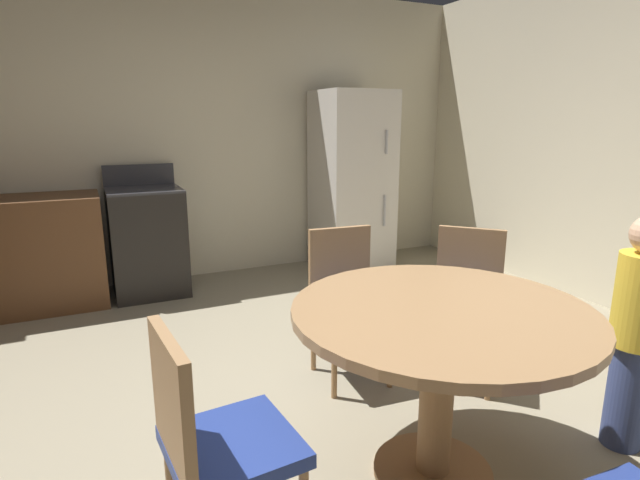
% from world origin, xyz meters
% --- Properties ---
extents(ground_plane, '(14.00, 14.00, 0.00)m').
position_xyz_m(ground_plane, '(0.00, 0.00, 0.00)').
color(ground_plane, gray).
extents(wall_back, '(5.90, 0.12, 2.70)m').
position_xyz_m(wall_back, '(0.00, 2.90, 1.35)').
color(wall_back, beige).
rests_on(wall_back, ground).
extents(oven_range, '(0.60, 0.60, 1.10)m').
position_xyz_m(oven_range, '(-0.50, 2.50, 0.47)').
color(oven_range, black).
rests_on(oven_range, ground).
extents(refrigerator, '(0.68, 0.68, 1.76)m').
position_xyz_m(refrigerator, '(1.47, 2.45, 0.88)').
color(refrigerator, silver).
rests_on(refrigerator, ground).
extents(dining_table, '(1.19, 1.19, 0.76)m').
position_xyz_m(dining_table, '(0.29, -0.46, 0.60)').
color(dining_table, '#9E754C').
rests_on(dining_table, ground).
extents(chair_north, '(0.43, 0.43, 0.87)m').
position_xyz_m(chair_north, '(0.37, 0.48, 0.50)').
color(chair_north, '#9E754C').
rests_on(chair_north, ground).
extents(chair_west, '(0.43, 0.43, 0.87)m').
position_xyz_m(chair_west, '(-0.66, -0.54, 0.50)').
color(chair_west, '#9E754C').
rests_on(chair_west, ground).
extents(chair_northeast, '(0.57, 0.57, 0.87)m').
position_xyz_m(chair_northeast, '(0.99, 0.18, 0.50)').
color(chair_northeast, '#9E754C').
rests_on(chair_northeast, ground).
extents(person_child, '(0.26, 0.26, 1.09)m').
position_xyz_m(person_child, '(1.21, -0.67, 0.58)').
color(person_child, '#3D4C84').
rests_on(person_child, ground).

